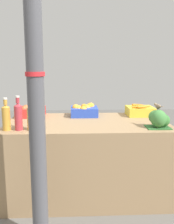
{
  "coord_description": "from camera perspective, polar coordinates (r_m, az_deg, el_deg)",
  "views": [
    {
      "loc": [
        -0.12,
        -2.53,
        1.37
      ],
      "look_at": [
        0.0,
        0.0,
        0.89
      ],
      "focal_mm": 40.0,
      "sensor_mm": 36.0,
      "label": 1
    }
  ],
  "objects": [
    {
      "name": "orange_crate",
      "position": [
        2.87,
        -0.62,
        0.42
      ],
      "size": [
        0.3,
        0.28,
        0.14
      ],
      "color": "#2847B7",
      "rests_on": "market_table"
    },
    {
      "name": "market_table",
      "position": [
        2.71,
        0.0,
        -10.3
      ],
      "size": [
        1.65,
        0.93,
        0.79
      ],
      "primitive_type": "cube",
      "color": "#937551",
      "rests_on": "ground_plane"
    },
    {
      "name": "ground_plane",
      "position": [
        2.88,
        0.0,
        -17.63
      ],
      "size": [
        10.0,
        10.0,
        0.0
      ],
      "primitive_type": "plane",
      "color": "#605E59"
    },
    {
      "name": "support_pole",
      "position": [
        1.76,
        -11.65,
        4.73
      ],
      "size": [
        0.13,
        0.13,
        2.37
      ],
      "color": "#4C4C51",
      "rests_on": "ground_plane"
    },
    {
      "name": "sparrow_bird",
      "position": [
        2.42,
        15.88,
        1.32
      ],
      "size": [
        0.06,
        0.13,
        0.05
      ],
      "rotation": [
        0.0,
        0.0,
        1.88
      ],
      "color": "#4C3D2D",
      "rests_on": "broccoli_pile"
    },
    {
      "name": "juice_bottle_ruby",
      "position": [
        2.31,
        -15.43,
        -0.84
      ],
      "size": [
        0.07,
        0.07,
        0.31
      ],
      "color": "#B2333D",
      "rests_on": "market_table"
    },
    {
      "name": "juice_bottle_golden",
      "position": [
        2.29,
        -12.69,
        -1.05
      ],
      "size": [
        0.07,
        0.07,
        0.29
      ],
      "color": "gold",
      "rests_on": "market_table"
    },
    {
      "name": "broccoli_pile",
      "position": [
        2.42,
        16.16,
        -1.53
      ],
      "size": [
        0.22,
        0.18,
        0.17
      ],
      "color": "#2D602D",
      "rests_on": "market_table"
    },
    {
      "name": "juice_bottle_amber",
      "position": [
        2.34,
        -18.0,
        -1.02
      ],
      "size": [
        0.07,
        0.07,
        0.29
      ],
      "color": "gold",
      "rests_on": "market_table"
    },
    {
      "name": "apple_crate",
      "position": [
        2.9,
        -12.61,
        0.2
      ],
      "size": [
        0.3,
        0.28,
        0.14
      ],
      "color": "red",
      "rests_on": "market_table"
    },
    {
      "name": "carrot_crate",
      "position": [
        2.96,
        12.08,
        0.32
      ],
      "size": [
        0.3,
        0.28,
        0.13
      ],
      "color": "gold",
      "rests_on": "market_table"
    }
  ]
}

